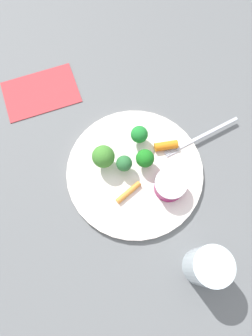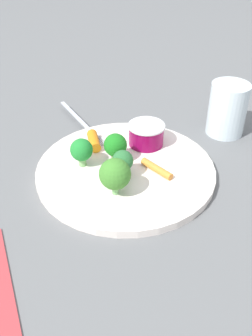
{
  "view_description": "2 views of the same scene",
  "coord_description": "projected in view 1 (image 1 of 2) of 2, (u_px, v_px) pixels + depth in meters",
  "views": [
    {
      "loc": [
        -0.13,
        -0.13,
        0.55
      ],
      "look_at": [
        -0.01,
        0.01,
        0.02
      ],
      "focal_mm": 30.86,
      "sensor_mm": 36.0,
      "label": 1
    },
    {
      "loc": [
        -0.36,
        0.31,
        0.36
      ],
      "look_at": [
        -0.01,
        0.01,
        0.02
      ],
      "focal_mm": 41.55,
      "sensor_mm": 36.0,
      "label": 2
    }
  ],
  "objects": [
    {
      "name": "napkin",
      "position": [
        41.0,
        92.0,
        0.64
      ],
      "size": [
        0.19,
        0.15,
        0.0
      ],
      "primitive_type": "cube",
      "rotation": [
        0.0,
        0.0,
        -0.32
      ],
      "color": "#AE363A",
      "rests_on": "ground_plane"
    },
    {
      "name": "broccoli_floret_1",
      "position": [
        146.0,
        160.0,
        0.55
      ],
      "size": [
        0.04,
        0.04,
        0.05
      ],
      "color": "#93B364",
      "rests_on": "plate"
    },
    {
      "name": "broccoli_floret_0",
      "position": [
        124.0,
        164.0,
        0.55
      ],
      "size": [
        0.03,
        0.03,
        0.04
      ],
      "color": "#8AB958",
      "rests_on": "plate"
    },
    {
      "name": "ground_plane",
      "position": [
        135.0,
        172.0,
        0.58
      ],
      "size": [
        2.4,
        2.4,
        0.0
      ],
      "primitive_type": "plane",
      "color": "#5D5F61"
    },
    {
      "name": "carrot_stick_1",
      "position": [
        166.0,
        146.0,
        0.58
      ],
      "size": [
        0.05,
        0.04,
        0.02
      ],
      "primitive_type": "cylinder",
      "rotation": [
        1.57,
        0.0,
        1.07
      ],
      "color": "orange",
      "rests_on": "plate"
    },
    {
      "name": "broccoli_floret_2",
      "position": [
        139.0,
        135.0,
        0.57
      ],
      "size": [
        0.03,
        0.03,
        0.04
      ],
      "color": "#7FB66E",
      "rests_on": "plate"
    },
    {
      "name": "plate",
      "position": [
        135.0,
        171.0,
        0.57
      ],
      "size": [
        0.27,
        0.27,
        0.01
      ],
      "primitive_type": "cylinder",
      "color": "silver",
      "rests_on": "ground_plane"
    },
    {
      "name": "carrot_stick_0",
      "position": [
        128.0,
        192.0,
        0.55
      ],
      "size": [
        0.06,
        0.01,
        0.01
      ],
      "primitive_type": "cylinder",
      "rotation": [
        1.57,
        0.0,
        4.76
      ],
      "color": "orange",
      "rests_on": "plate"
    },
    {
      "name": "broccoli_floret_3",
      "position": [
        103.0,
        157.0,
        0.54
      ],
      "size": [
        0.04,
        0.04,
        0.06
      ],
      "color": "#7FBF73",
      "rests_on": "plate"
    },
    {
      "name": "sauce_cup",
      "position": [
        170.0,
        186.0,
        0.54
      ],
      "size": [
        0.06,
        0.06,
        0.04
      ],
      "color": "maroon",
      "rests_on": "plate"
    },
    {
      "name": "drinking_glass",
      "position": [
        207.0,
        266.0,
        0.48
      ],
      "size": [
        0.07,
        0.07,
        0.09
      ],
      "primitive_type": "cylinder",
      "color": "silver",
      "rests_on": "ground_plane"
    },
    {
      "name": "fork",
      "position": [
        201.0,
        137.0,
        0.59
      ],
      "size": [
        0.17,
        0.04,
        0.0
      ],
      "color": "#B6BCC9",
      "rests_on": "plate"
    }
  ]
}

